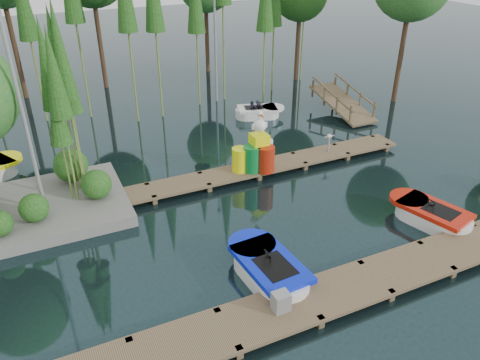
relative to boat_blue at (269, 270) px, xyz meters
name	(u,v)px	position (x,y,z in m)	size (l,w,h in m)	color
ground_plane	(233,219)	(0.31, 3.08, -0.29)	(90.00, 90.00, 0.00)	#1C3134
near_dock	(307,302)	(0.31, -1.42, -0.06)	(18.00, 1.50, 0.50)	brown
far_dock	(230,174)	(1.31, 5.58, -0.06)	(15.00, 1.20, 0.50)	brown
lamp_island	(18,95)	(-5.19, 5.58, 3.97)	(0.30, 0.30, 7.25)	gray
lamp_rear	(215,20)	(4.31, 14.08, 3.97)	(0.30, 0.30, 7.25)	gray
ramp	(342,103)	(9.31, 9.58, 0.30)	(1.50, 3.94, 1.49)	brown
boat_blue	(269,270)	(0.00, 0.00, 0.00)	(1.55, 3.08, 1.01)	white
boat_red	(431,216)	(6.02, 0.20, -0.02)	(1.96, 3.00, 0.93)	white
boat_white_far	(258,112)	(5.24, 10.95, -0.03)	(2.67, 1.77, 1.16)	white
utility_cabinet	(281,302)	(-0.44, -1.42, 0.26)	(0.41, 0.34, 0.50)	gray
yellow_barrel	(240,160)	(1.75, 5.58, 0.47)	(0.61, 0.61, 0.92)	#F8FF0D
drum_cluster	(260,152)	(2.52, 5.42, 0.69)	(1.34, 1.22, 2.30)	#0C742F
seagull_post	(329,140)	(5.73, 5.58, 0.53)	(0.48, 0.26, 0.77)	gray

